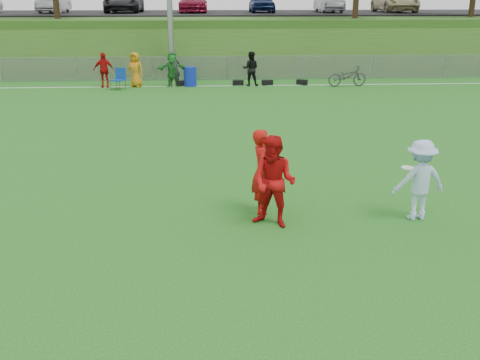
{
  "coord_description": "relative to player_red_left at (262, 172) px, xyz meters",
  "views": [
    {
      "loc": [
        -1.06,
        -9.1,
        4.41
      ],
      "look_at": [
        -0.48,
        0.5,
        1.05
      ],
      "focal_mm": 40.0,
      "sensor_mm": 36.0,
      "label": 1
    }
  ],
  "objects": [
    {
      "name": "frisbee",
      "position": [
        2.78,
        -0.81,
        0.29
      ],
      "size": [
        0.24,
        0.24,
        0.02
      ],
      "color": "silver",
      "rests_on": "ground"
    },
    {
      "name": "bicycle",
      "position": [
        5.9,
        16.08,
        -0.39
      ],
      "size": [
        2.0,
        0.85,
        1.02
      ],
      "primitive_type": "imported",
      "rotation": [
        0.0,
        0.0,
        1.66
      ],
      "color": "#303032",
      "rests_on": "ground"
    },
    {
      "name": "player_blue",
      "position": [
        3.16,
        -0.55,
        -0.06
      ],
      "size": [
        1.14,
        0.73,
        1.68
      ],
      "primitive_type": "imported",
      "rotation": [
        0.0,
        0.0,
        3.24
      ],
      "color": "#B0CBF4",
      "rests_on": "ground"
    },
    {
      "name": "camp_chair",
      "position": [
        -5.44,
        15.78,
        -0.6
      ],
      "size": [
        0.77,
        0.77,
        1.03
      ],
      "rotation": [
        0.0,
        0.0,
        -0.43
      ],
      "color": "#0D3B95",
      "rests_on": "ground"
    },
    {
      "name": "fence",
      "position": [
        -0.04,
        18.56,
        -0.26
      ],
      "size": [
        58.0,
        0.06,
        1.3
      ],
      "color": "gray",
      "rests_on": "ground"
    },
    {
      "name": "parking_lot",
      "position": [
        -0.04,
        31.56,
        2.15
      ],
      "size": [
        120.0,
        12.0,
        0.1
      ],
      "primitive_type": "cube",
      "color": "black",
      "rests_on": "berm"
    },
    {
      "name": "spectator_row",
      "position": [
        -2.89,
        16.56,
        -0.06
      ],
      "size": [
        8.26,
        0.78,
        1.69
      ],
      "color": "#B90D0C",
      "rests_on": "ground"
    },
    {
      "name": "car_row",
      "position": [
        -1.21,
        30.56,
        2.92
      ],
      "size": [
        32.04,
        5.18,
        1.44
      ],
      "color": "white",
      "rests_on": "parking_lot"
    },
    {
      "name": "player_red_left",
      "position": [
        0.0,
        0.0,
        0.0
      ],
      "size": [
        0.46,
        0.68,
        1.81
      ],
      "primitive_type": "imported",
      "rotation": [
        0.0,
        0.0,
        1.53
      ],
      "color": "#AB110B",
      "rests_on": "ground"
    },
    {
      "name": "berm",
      "position": [
        -0.04,
        29.56,
        0.6
      ],
      "size": [
        120.0,
        18.0,
        3.0
      ],
      "primitive_type": "cube",
      "color": "#2C5417",
      "rests_on": "ground"
    },
    {
      "name": "player_red_center",
      "position": [
        0.17,
        -0.74,
        0.02
      ],
      "size": [
        1.13,
        1.04,
        1.85
      ],
      "primitive_type": "imported",
      "rotation": [
        0.0,
        0.0,
        -0.5
      ],
      "color": "#BC0D0E",
      "rests_on": "ground"
    },
    {
      "name": "gear_bags",
      "position": [
        0.92,
        16.66,
        -0.77
      ],
      "size": [
        6.73,
        0.47,
        0.26
      ],
      "color": "black",
      "rests_on": "ground"
    },
    {
      "name": "ground",
      "position": [
        -0.04,
        -1.44,
        -0.9
      ],
      "size": [
        120.0,
        120.0,
        0.0
      ],
      "primitive_type": "plane",
      "color": "#135B19",
      "rests_on": "ground"
    },
    {
      "name": "recycling_bin",
      "position": [
        -1.98,
        16.64,
        -0.42
      ],
      "size": [
        0.75,
        0.75,
        0.96
      ],
      "primitive_type": "cylinder",
      "rotation": [
        0.0,
        0.0,
        -0.19
      ],
      "color": "#1026AF",
      "rests_on": "ground"
    },
    {
      "name": "sideline_far",
      "position": [
        -0.04,
        16.56,
        -0.9
      ],
      "size": [
        60.0,
        0.1,
        0.01
      ],
      "primitive_type": "cube",
      "color": "white",
      "rests_on": "ground"
    }
  ]
}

